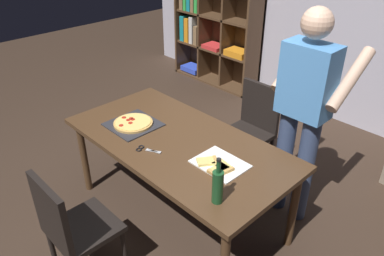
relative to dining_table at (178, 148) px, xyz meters
The scene contains 11 objects.
ground_plane 0.68m from the dining_table, ahead, with size 12.00×12.00×0.00m, color #38281E.
back_wall 2.70m from the dining_table, 90.00° to the left, with size 6.40×0.10×2.80m, color #BCB7C6.
dining_table is the anchor object (origin of this frame).
chair_near_camera 0.97m from the dining_table, 90.00° to the right, with size 0.42×0.42×0.90m.
chair_far_side 0.97m from the dining_table, 90.00° to the left, with size 0.42×0.42×0.90m.
bookshelf 3.02m from the dining_table, 127.39° to the left, with size 1.40×0.35×1.95m.
person_serving_pizza 1.01m from the dining_table, 49.99° to the left, with size 0.55×0.54×1.75m.
pepperoni_pizza_on_tray 0.45m from the dining_table, 166.29° to the right, with size 0.38×0.38×0.04m.
pizza_slices_on_towel 0.45m from the dining_table, ahead, with size 0.36×0.28×0.03m.
wine_bottle 0.77m from the dining_table, 23.51° to the right, with size 0.07×0.07×0.32m.
kitchen_scissors 0.29m from the dining_table, 105.37° to the right, with size 0.20×0.13×0.01m.
Camera 1 is at (1.85, -1.64, 2.31)m, focal length 35.41 mm.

